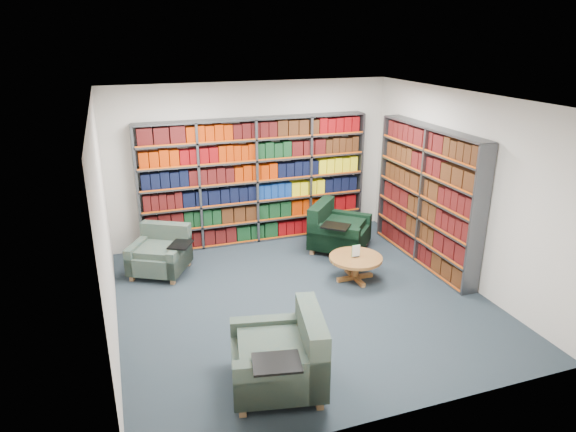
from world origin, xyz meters
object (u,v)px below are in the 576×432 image
object	(u,v)px
chair_green_right	(335,231)
chair_teal_front	(286,359)
chair_teal_left	(162,254)
coffee_table	(356,261)

from	to	relation	value
chair_green_right	chair_teal_front	bearing A→B (deg)	-121.90
chair_teal_left	chair_green_right	bearing A→B (deg)	-1.86
chair_green_right	coffee_table	bearing A→B (deg)	-98.84
coffee_table	chair_teal_left	bearing A→B (deg)	155.08
chair_teal_left	chair_teal_front	size ratio (longest dim) A/B	0.89
chair_teal_left	coffee_table	world-z (taller)	chair_teal_left
chair_teal_front	coffee_table	size ratio (longest dim) A/B	1.50
chair_green_right	coffee_table	xyz separation A→B (m)	(-0.18, -1.18, -0.03)
chair_teal_front	chair_teal_left	bearing A→B (deg)	105.72
chair_teal_front	coffee_table	bearing A→B (deg)	48.20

